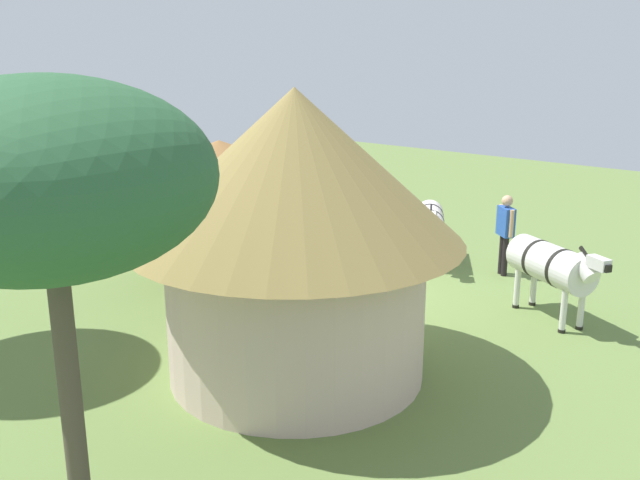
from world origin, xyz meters
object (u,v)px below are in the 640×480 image
(patio_chair_east_end, at_px, (192,270))
(patio_chair_near_lawn, at_px, (273,260))
(thatched_hut, at_px, (295,220))
(standing_watcher, at_px, (505,227))
(acacia_tree_right_background, at_px, (48,180))
(shade_umbrella, at_px, (219,159))
(striped_lounge_chair, at_px, (361,286))
(zebra_toward_hut, at_px, (331,208))
(patio_dining_table, at_px, (223,248))
(zebra_nearest_camera, at_px, (553,266))
(zebra_by_umbrella, at_px, (430,222))
(patio_chair_near_hut, at_px, (242,240))
(guest_beside_umbrella, at_px, (198,216))
(patio_chair_west_end, at_px, (176,249))

(patio_chair_east_end, bearing_deg, patio_chair_near_lawn, 46.50)
(thatched_hut, distance_m, patio_chair_east_end, 4.46)
(standing_watcher, bearing_deg, acacia_tree_right_background, 132.45)
(shade_umbrella, height_order, standing_watcher, shade_umbrella)
(striped_lounge_chair, distance_m, zebra_toward_hut, 3.76)
(patio_dining_table, bearing_deg, zebra_nearest_camera, -161.06)
(thatched_hut, relative_size, zebra_by_umbrella, 2.38)
(patio_dining_table, bearing_deg, standing_watcher, -138.17)
(patio_chair_near_lawn, height_order, standing_watcher, standing_watcher)
(striped_lounge_chair, bearing_deg, patio_chair_east_end, -167.97)
(patio_chair_near_lawn, distance_m, zebra_by_umbrella, 3.78)
(patio_chair_near_lawn, relative_size, zebra_nearest_camera, 0.42)
(patio_chair_near_hut, height_order, striped_lounge_chair, patio_chair_near_hut)
(zebra_nearest_camera, bearing_deg, patio_chair_east_end, -32.59)
(patio_dining_table, relative_size, zebra_nearest_camera, 0.62)
(patio_chair_east_end, relative_size, guest_beside_umbrella, 0.56)
(patio_chair_near_lawn, relative_size, standing_watcher, 0.52)
(shade_umbrella, distance_m, zebra_toward_hut, 3.66)
(zebra_nearest_camera, relative_size, acacia_tree_right_background, 0.47)
(standing_watcher, distance_m, striped_lounge_chair, 3.57)
(thatched_hut, bearing_deg, shade_umbrella, -29.63)
(guest_beside_umbrella, height_order, zebra_toward_hut, guest_beside_umbrella)
(patio_chair_near_hut, xyz_separation_m, standing_watcher, (-4.96, -2.95, 0.53))
(zebra_toward_hut, bearing_deg, patio_chair_near_hut, -53.78)
(standing_watcher, height_order, zebra_nearest_camera, standing_watcher)
(patio_chair_east_end, xyz_separation_m, patio_chair_near_lawn, (-0.78, -1.49, 0.00))
(standing_watcher, bearing_deg, thatched_hut, 126.78)
(zebra_nearest_camera, bearing_deg, thatched_hut, 3.96)
(shade_umbrella, distance_m, guest_beside_umbrella, 2.37)
(patio_chair_east_end, relative_size, zebra_by_umbrella, 0.44)
(thatched_hut, xyz_separation_m, patio_chair_west_end, (5.27, -2.01, -1.86))
(patio_chair_near_lawn, distance_m, zebra_nearest_camera, 5.47)
(patio_chair_near_lawn, xyz_separation_m, patio_chair_near_hut, (1.60, -0.66, 0.00))
(thatched_hut, xyz_separation_m, patio_chair_near_lawn, (3.08, -2.75, -1.86))
(shade_umbrella, height_order, zebra_by_umbrella, shade_umbrella)
(patio_dining_table, distance_m, acacia_tree_right_background, 8.78)
(shade_umbrella, relative_size, patio_chair_east_end, 4.48)
(patio_chair_east_end, height_order, standing_watcher, standing_watcher)
(thatched_hut, relative_size, patio_chair_west_end, 5.38)
(shade_umbrella, xyz_separation_m, zebra_by_umbrella, (-2.77, -3.74, -1.61))
(patio_chair_near_lawn, distance_m, zebra_toward_hut, 3.07)
(zebra_by_umbrella, relative_size, zebra_toward_hut, 1.10)
(patio_chair_near_hut, bearing_deg, patio_chair_west_end, 41.10)
(patio_chair_near_hut, xyz_separation_m, guest_beside_umbrella, (1.11, 0.31, 0.45))
(zebra_nearest_camera, bearing_deg, acacia_tree_right_background, 20.64)
(patio_chair_east_end, relative_size, patio_chair_near_lawn, 1.00)
(zebra_nearest_camera, bearing_deg, zebra_by_umbrella, -86.01)
(shade_umbrella, distance_m, patio_chair_east_end, 2.33)
(acacia_tree_right_background, bearing_deg, patio_chair_near_hut, -53.89)
(patio_dining_table, height_order, patio_chair_west_end, patio_chair_west_end)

